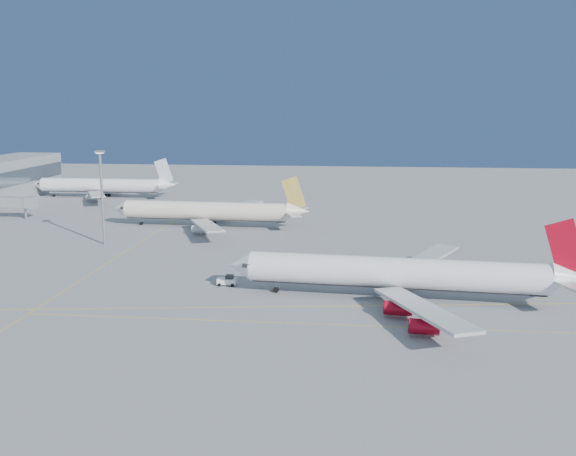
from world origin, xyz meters
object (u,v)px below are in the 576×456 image
(airliner_virgin, at_px, (403,274))
(pushback_tug, at_px, (227,281))
(light_mast, at_px, (102,190))
(airliner_etihad, at_px, (210,211))
(airliner_third, at_px, (104,186))

(airliner_virgin, xyz_separation_m, pushback_tug, (-33.13, 5.68, -3.82))
(airliner_virgin, height_order, light_mast, light_mast)
(airliner_etihad, height_order, light_mast, light_mast)
(airliner_virgin, relative_size, airliner_third, 1.15)
(airliner_etihad, relative_size, airliner_third, 1.03)
(airliner_etihad, bearing_deg, airliner_virgin, -49.57)
(pushback_tug, bearing_deg, airliner_etihad, 105.17)
(airliner_etihad, relative_size, light_mast, 2.46)
(airliner_virgin, distance_m, light_mast, 81.71)
(airliner_virgin, distance_m, airliner_third, 155.80)
(airliner_etihad, bearing_deg, airliner_third, 137.35)
(airliner_etihad, distance_m, airliner_third, 74.75)
(airliner_etihad, distance_m, pushback_tug, 61.02)
(airliner_virgin, xyz_separation_m, airliner_etihad, (-49.89, 64.25, -0.18))
(airliner_third, bearing_deg, pushback_tug, -57.59)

